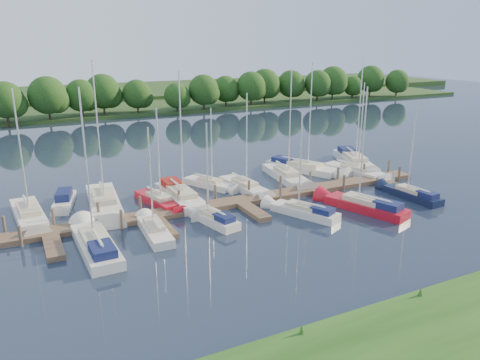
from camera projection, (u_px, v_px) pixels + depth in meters
name	position (u px, v px, depth m)	size (l,w,h in m)	color
ground	(285.00, 235.00, 35.42)	(260.00, 260.00, 0.00)	#1A2434
near_bank	(468.00, 355.00, 21.63)	(90.00, 10.00, 0.50)	#1E4914
dock	(242.00, 204.00, 41.63)	(40.00, 6.00, 0.40)	brown
mooring_pilings	(236.00, 196.00, 42.48)	(38.24, 2.84, 2.00)	#473D33
far_shore	(100.00, 107.00, 99.64)	(180.00, 30.00, 0.60)	#24441A
distant_hill	(82.00, 94.00, 120.96)	(220.00, 40.00, 1.40)	#2E4A20
treeline	(108.00, 96.00, 87.71)	(145.21, 9.39, 8.24)	#38281C
sailboat_n_0	(29.00, 217.00, 38.31)	(2.68, 8.77, 11.15)	silver
motorboat	(64.00, 202.00, 41.75)	(2.60, 5.39, 1.61)	silver
sailboat_n_2	(104.00, 205.00, 41.11)	(3.28, 10.47, 13.16)	silver
sailboat_n_3	(160.00, 202.00, 41.83)	(2.90, 7.14, 9.09)	#B0101E
sailboat_n_4	(182.00, 198.00, 42.63)	(2.42, 9.57, 12.22)	silver
sailboat_n_5	(210.00, 185.00, 46.80)	(3.90, 6.26, 8.30)	silver
sailboat_n_6	(245.00, 188.00, 45.89)	(2.38, 7.78, 9.86)	silver
sailboat_n_7	(287.00, 177.00, 49.25)	(3.20, 9.36, 11.77)	silver
sailboat_n_8	(305.00, 168.00, 52.55)	(5.95, 9.54, 12.37)	silver
sailboat_n_9	(356.00, 172.00, 51.19)	(3.51, 8.25, 10.35)	silver
sailboat_n_10	(354.00, 162.00, 55.28)	(5.41, 10.24, 13.04)	silver
sailboat_s_0	(95.00, 245.00, 32.98)	(2.41, 9.22, 11.73)	silver
sailboat_s_1	(154.00, 231.00, 35.53)	(1.82, 6.63, 8.57)	silver
sailboat_s_2	(211.00, 218.00, 37.92)	(2.77, 6.56, 8.43)	silver
sailboat_s_3	(302.00, 212.00, 39.39)	(4.11, 6.84, 9.01)	silver
sailboat_s_4	(363.00, 206.00, 40.58)	(4.30, 8.56, 11.01)	#B0101E
sailboat_s_5	(411.00, 195.00, 43.63)	(1.98, 6.87, 8.81)	#101A35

